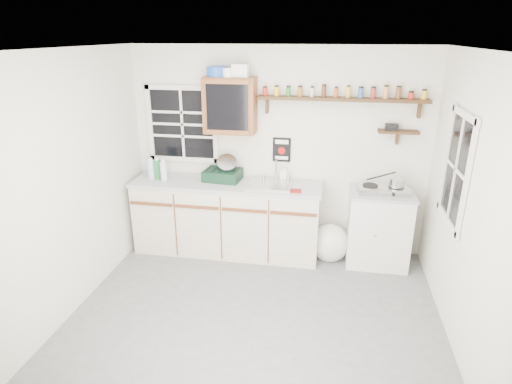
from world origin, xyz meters
TOP-DOWN VIEW (x-y plane):
  - room at (0.00, 0.00)m, footprint 3.64×3.24m
  - main_cabinet at (-0.58, 1.30)m, footprint 2.31×0.63m
  - right_cabinet at (1.25, 1.32)m, footprint 0.73×0.57m
  - sink at (-0.05, 1.30)m, footprint 0.52×0.44m
  - upper_cabinet at (-0.55, 1.44)m, footprint 0.60×0.32m
  - upper_cabinet_clutter at (-0.59, 1.44)m, footprint 0.49×0.24m
  - spice_shelf at (0.74, 1.51)m, footprint 1.91×0.18m
  - secondary_shelf at (1.36, 1.52)m, footprint 0.45×0.16m
  - warning_sign at (0.05, 1.59)m, footprint 0.22×0.02m
  - window_back at (-1.20, 1.59)m, footprint 0.93×0.03m
  - window_right at (1.79, 0.55)m, footprint 0.03×0.78m
  - water_bottles at (-1.45, 1.27)m, footprint 0.26×0.13m
  - dish_rack at (-0.63, 1.37)m, footprint 0.46×0.37m
  - soap_bottle at (0.10, 1.52)m, footprint 0.11×0.11m
  - rag at (0.27, 1.12)m, footprint 0.13×0.12m
  - hotplate at (1.25, 1.31)m, footprint 0.60×0.36m
  - saucepan at (1.39, 1.31)m, footprint 0.41×0.24m
  - trash_bag at (0.70, 1.30)m, footprint 0.44×0.40m

SIDE VIEW (x-z plane):
  - trash_bag at x=0.70m, z-range -0.04..0.47m
  - right_cabinet at x=1.25m, z-range 0.00..0.91m
  - main_cabinet at x=-0.58m, z-range 0.00..0.92m
  - rag at x=0.27m, z-range 0.92..0.94m
  - sink at x=-0.05m, z-range 0.79..1.08m
  - hotplate at x=1.25m, z-range 0.91..0.99m
  - soap_bottle at x=0.10m, z-range 0.92..1.11m
  - dish_rack at x=-0.63m, z-range 0.86..1.19m
  - saucepan at x=1.39m, z-range 0.95..1.12m
  - water_bottles at x=-1.45m, z-range 0.91..1.18m
  - room at x=0.00m, z-range -0.02..2.52m
  - warning_sign at x=0.05m, z-range 1.13..1.43m
  - window_right at x=1.79m, z-range 0.91..1.99m
  - window_back at x=-1.20m, z-range 1.06..2.04m
  - secondary_shelf at x=1.36m, z-range 1.46..1.69m
  - upper_cabinet at x=-0.55m, z-range 1.50..2.15m
  - spice_shelf at x=0.74m, z-range 1.76..2.11m
  - upper_cabinet_clutter at x=-0.59m, z-range 2.14..2.28m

